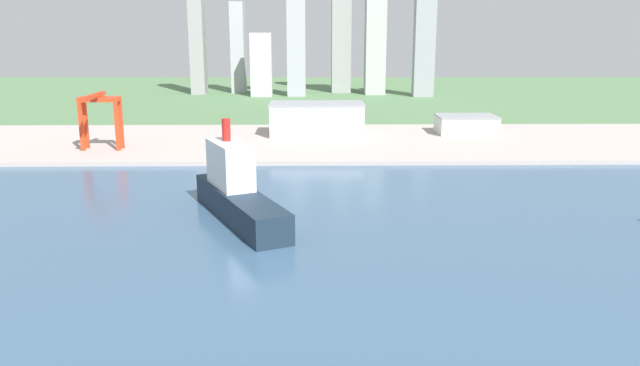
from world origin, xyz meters
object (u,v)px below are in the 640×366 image
at_px(cargo_ship, 237,192).
at_px(warehouse_annex, 466,124).
at_px(warehouse_main, 317,119).
at_px(port_crane_red, 99,109).

xyz_separation_m(cargo_ship, warehouse_annex, (140.15, 194.94, -1.94)).
distance_m(cargo_ship, warehouse_annex, 240.10).
relative_size(warehouse_main, warehouse_annex, 1.57).
relative_size(cargo_ship, warehouse_main, 1.16).
bearing_deg(cargo_ship, port_crane_red, 125.64).
bearing_deg(warehouse_main, warehouse_annex, 3.15).
bearing_deg(port_crane_red, cargo_ship, -54.36).
bearing_deg(port_crane_red, warehouse_main, 21.86).
height_order(cargo_ship, warehouse_main, cargo_ship).
bearing_deg(warehouse_annex, port_crane_red, -166.12).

